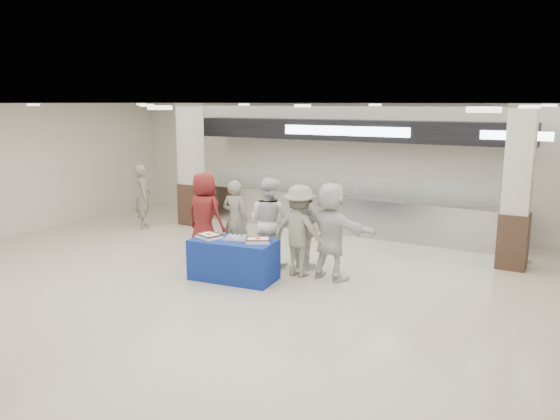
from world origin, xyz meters
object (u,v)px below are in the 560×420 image
Objects in this scene: soldier_b at (299,231)px; chef_short at (305,228)px; soldier_bg at (143,196)px; cupcake_tray at (236,238)px; sheet_cake_right at (258,240)px; soldier_a at (235,219)px; display_table at (234,260)px; sheet_cake_left at (209,236)px; civilian_white at (331,231)px; chef_tall at (269,222)px; civilian_maroon at (205,215)px.

chef_short is at bearing -73.53° from soldier_b.
soldier_b reaches higher than soldier_bg.
cupcake_tray is 0.32× the size of soldier_bg.
chef_short is at bearing 55.18° from cupcake_tray.
sheet_cake_right is 1.79m from soldier_a.
display_table is 3.05× the size of sheet_cake_left.
civilian_white is 1.09× the size of soldier_bg.
sheet_cake_left is 0.97× the size of sheet_cake_right.
display_table is at bearing 89.80° from chef_tall.
cupcake_tray is 0.29× the size of civilian_maroon.
cupcake_tray is at bearing 16.81° from sheet_cake_left.
display_table is 0.90× the size of soldier_b.
soldier_a is 1.68m from chef_short.
chef_tall is 1.46m from civilian_white.
cupcake_tray is at bearing 122.80° from soldier_a.
sheet_cake_right is at bearing 60.86° from soldier_b.
sheet_cake_left is 2.25m from civilian_white.
chef_short is 0.43m from soldier_b.
soldier_b is at bearing 162.70° from soldier_a.
cupcake_tray is 1.75m from civilian_white.
cupcake_tray is 0.29× the size of chef_tall.
sheet_cake_left is at bearing -167.90° from soldier_bg.
civilian_maroon reaches higher than soldier_b.
soldier_bg is (-3.07, 1.38, -0.07)m from civilian_maroon.
soldier_bg is (-4.48, 2.29, 0.04)m from cupcake_tray.
soldier_b is (0.94, 0.80, 0.49)m from display_table.
cupcake_tray is 0.32× the size of chef_short.
sheet_cake_right is 0.32× the size of soldier_a.
sheet_cake_right is at bearing 135.43° from soldier_a.
soldier_a is at bearing 137.56° from sheet_cake_right.
chef_tall is (0.92, -0.16, 0.07)m from soldier_a.
sheet_cake_right is (0.95, 0.18, -0.00)m from sheet_cake_left.
soldier_a is at bearing -11.96° from soldier_b.
chef_tall is 1.07× the size of soldier_bg.
chef_short reaches higher than sheet_cake_left.
civilian_maroon is 0.65m from soldier_a.
display_table is 0.41m from cupcake_tray.
sheet_cake_right is 1.13m from chef_tall.
civilian_maroon is 1.04× the size of soldier_b.
chef_short is at bearing 48.89° from display_table.
sheet_cake_left is 0.97× the size of cupcake_tray.
chef_tall is 1.03× the size of soldier_b.
cupcake_tray is at bearing 69.73° from chef_short.
civilian_maroon is at bearing 138.93° from display_table.
chef_tall is 0.77m from chef_short.
soldier_bg reaches higher than sheet_cake_left.
chef_tall is at bearing -17.39° from soldier_b.
soldier_bg is at bearing 155.42° from sheet_cake_right.
civilian_white is at bearing 171.08° from chef_short.
civilian_white is at bearing -149.66° from soldier_bg.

